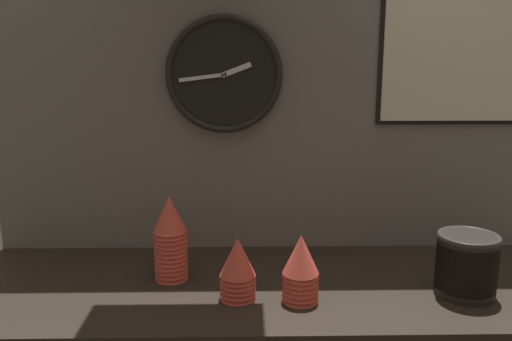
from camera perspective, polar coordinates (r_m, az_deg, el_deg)
name	(u,v)px	position (r m, az deg, el deg)	size (l,w,h in m)	color
ground_plane	(270,288)	(1.45, 1.52, -12.25)	(1.60, 0.56, 0.04)	black
wall_tiled_back	(267,72)	(1.58, 1.19, 10.30)	(1.60, 0.03, 1.05)	slate
cup_stack_center	(238,268)	(1.32, -1.94, -10.26)	(0.09, 0.09, 0.15)	#DB4C3D
cup_stack_center_left	(170,238)	(1.43, -9.00, -7.02)	(0.09, 0.09, 0.22)	#DB4C3D
cup_stack_center_right	(301,268)	(1.31, 4.72, -10.23)	(0.09, 0.09, 0.17)	#DB4C3D
bowl_stack_far_right	(467,263)	(1.43, 21.29, -9.09)	(0.15, 0.15, 0.15)	black
wall_clock	(224,74)	(1.55, -3.39, 10.06)	(0.33, 0.03, 0.33)	black
menu_board	(457,19)	(1.67, 20.42, 14.69)	(0.43, 0.01, 0.59)	black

